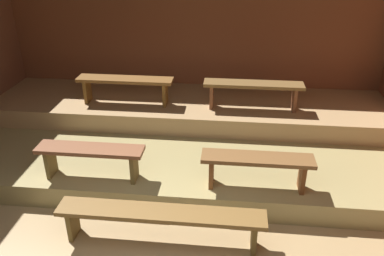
{
  "coord_description": "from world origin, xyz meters",
  "views": [
    {
      "loc": [
        0.65,
        -2.27,
        2.99
      ],
      "look_at": [
        0.12,
        2.68,
        0.49
      ],
      "focal_mm": 36.45,
      "sensor_mm": 36.0,
      "label": 1
    }
  ],
  "objects_px": {
    "bench_lower_right": "(257,163)",
    "bench_floor_center": "(161,216)",
    "bench_middle_left": "(125,83)",
    "bench_lower_left": "(91,154)",
    "bench_middle_right": "(253,88)"
  },
  "relations": [
    {
      "from": "bench_floor_center",
      "to": "bench_lower_right",
      "type": "xyz_separation_m",
      "value": [
        1.01,
        0.72,
        0.27
      ]
    },
    {
      "from": "bench_floor_center",
      "to": "bench_lower_left",
      "type": "xyz_separation_m",
      "value": [
        -0.97,
        0.72,
        0.27
      ]
    },
    {
      "from": "bench_lower_left",
      "to": "bench_lower_right",
      "type": "xyz_separation_m",
      "value": [
        1.98,
        0.0,
        0.0
      ]
    },
    {
      "from": "bench_lower_left",
      "to": "bench_middle_left",
      "type": "distance_m",
      "value": 1.68
    },
    {
      "from": "bench_lower_left",
      "to": "bench_middle_right",
      "type": "bearing_deg",
      "value": 40.05
    },
    {
      "from": "bench_lower_right",
      "to": "bench_middle_left",
      "type": "distance_m",
      "value": 2.59
    },
    {
      "from": "bench_lower_right",
      "to": "bench_middle_right",
      "type": "height_order",
      "value": "bench_middle_right"
    },
    {
      "from": "bench_floor_center",
      "to": "bench_middle_left",
      "type": "relative_size",
      "value": 1.48
    },
    {
      "from": "bench_middle_left",
      "to": "bench_middle_right",
      "type": "bearing_deg",
      "value": 0.0
    },
    {
      "from": "bench_middle_right",
      "to": "bench_middle_left",
      "type": "bearing_deg",
      "value": 180.0
    },
    {
      "from": "bench_floor_center",
      "to": "bench_middle_right",
      "type": "distance_m",
      "value": 2.64
    },
    {
      "from": "bench_floor_center",
      "to": "bench_lower_right",
      "type": "height_order",
      "value": "bench_lower_right"
    },
    {
      "from": "bench_floor_center",
      "to": "bench_lower_left",
      "type": "relative_size",
      "value": 1.7
    },
    {
      "from": "bench_lower_right",
      "to": "bench_floor_center",
      "type": "bearing_deg",
      "value": -144.5
    },
    {
      "from": "bench_floor_center",
      "to": "bench_lower_left",
      "type": "distance_m",
      "value": 1.24
    }
  ]
}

